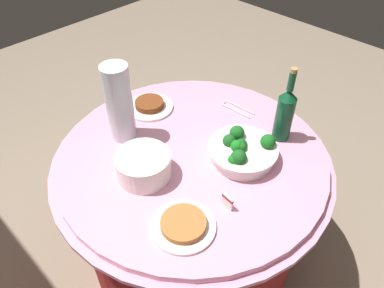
{
  "coord_description": "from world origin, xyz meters",
  "views": [
    {
      "loc": [
        -0.76,
        0.78,
        1.78
      ],
      "look_at": [
        0.0,
        0.0,
        0.79
      ],
      "focal_mm": 34.21,
      "sensor_mm": 36.0,
      "label": 1
    }
  ],
  "objects_px": {
    "decorative_fruit_vase": "(120,105)",
    "food_plate_peanuts": "(183,225)",
    "serving_tongs": "(236,108)",
    "food_plate_stir_fry": "(150,106)",
    "label_placard_front": "(228,201)",
    "broccoli_bowl": "(242,151)",
    "wine_bottle": "(285,113)",
    "plate_stack": "(144,166)"
  },
  "relations": [
    {
      "from": "broccoli_bowl",
      "to": "label_placard_front",
      "type": "distance_m",
      "value": 0.26
    },
    {
      "from": "plate_stack",
      "to": "serving_tongs",
      "type": "height_order",
      "value": "plate_stack"
    },
    {
      "from": "broccoli_bowl",
      "to": "food_plate_stir_fry",
      "type": "height_order",
      "value": "broccoli_bowl"
    },
    {
      "from": "wine_bottle",
      "to": "label_placard_front",
      "type": "height_order",
      "value": "wine_bottle"
    },
    {
      "from": "broccoli_bowl",
      "to": "label_placard_front",
      "type": "relative_size",
      "value": 5.09
    },
    {
      "from": "broccoli_bowl",
      "to": "plate_stack",
      "type": "distance_m",
      "value": 0.39
    },
    {
      "from": "broccoli_bowl",
      "to": "food_plate_peanuts",
      "type": "relative_size",
      "value": 1.27
    },
    {
      "from": "wine_bottle",
      "to": "food_plate_peanuts",
      "type": "bearing_deg",
      "value": 93.18
    },
    {
      "from": "food_plate_peanuts",
      "to": "label_placard_front",
      "type": "distance_m",
      "value": 0.18
    },
    {
      "from": "wine_bottle",
      "to": "decorative_fruit_vase",
      "type": "height_order",
      "value": "decorative_fruit_vase"
    },
    {
      "from": "food_plate_stir_fry",
      "to": "label_placard_front",
      "type": "distance_m",
      "value": 0.67
    },
    {
      "from": "wine_bottle",
      "to": "plate_stack",
      "type": "bearing_deg",
      "value": 66.07
    },
    {
      "from": "decorative_fruit_vase",
      "to": "label_placard_front",
      "type": "distance_m",
      "value": 0.58
    },
    {
      "from": "decorative_fruit_vase",
      "to": "food_plate_peanuts",
      "type": "distance_m",
      "value": 0.56
    },
    {
      "from": "broccoli_bowl",
      "to": "wine_bottle",
      "type": "relative_size",
      "value": 0.83
    },
    {
      "from": "food_plate_stir_fry",
      "to": "decorative_fruit_vase",
      "type": "bearing_deg",
      "value": 109.09
    },
    {
      "from": "broccoli_bowl",
      "to": "plate_stack",
      "type": "bearing_deg",
      "value": 57.7
    },
    {
      "from": "decorative_fruit_vase",
      "to": "food_plate_peanuts",
      "type": "relative_size",
      "value": 1.55
    },
    {
      "from": "wine_bottle",
      "to": "serving_tongs",
      "type": "relative_size",
      "value": 2.01
    },
    {
      "from": "serving_tongs",
      "to": "broccoli_bowl",
      "type": "bearing_deg",
      "value": 132.61
    },
    {
      "from": "wine_bottle",
      "to": "food_plate_stir_fry",
      "type": "height_order",
      "value": "wine_bottle"
    },
    {
      "from": "broccoli_bowl",
      "to": "serving_tongs",
      "type": "distance_m",
      "value": 0.34
    },
    {
      "from": "broccoli_bowl",
      "to": "decorative_fruit_vase",
      "type": "xyz_separation_m",
      "value": [
        0.45,
        0.24,
        0.12
      ]
    },
    {
      "from": "food_plate_stir_fry",
      "to": "label_placard_front",
      "type": "xyz_separation_m",
      "value": [
        -0.64,
        0.19,
        0.02
      ]
    },
    {
      "from": "wine_bottle",
      "to": "decorative_fruit_vase",
      "type": "relative_size",
      "value": 0.99
    },
    {
      "from": "food_plate_peanuts",
      "to": "food_plate_stir_fry",
      "type": "relative_size",
      "value": 1.0
    },
    {
      "from": "broccoli_bowl",
      "to": "plate_stack",
      "type": "xyz_separation_m",
      "value": [
        0.21,
        0.33,
        0.01
      ]
    },
    {
      "from": "plate_stack",
      "to": "serving_tongs",
      "type": "xyz_separation_m",
      "value": [
        0.02,
        -0.58,
        -0.05
      ]
    },
    {
      "from": "food_plate_peanuts",
      "to": "food_plate_stir_fry",
      "type": "height_order",
      "value": "food_plate_stir_fry"
    },
    {
      "from": "wine_bottle",
      "to": "food_plate_stir_fry",
      "type": "xyz_separation_m",
      "value": [
        0.56,
        0.26,
        -0.11
      ]
    },
    {
      "from": "plate_stack",
      "to": "food_plate_peanuts",
      "type": "relative_size",
      "value": 0.95
    },
    {
      "from": "decorative_fruit_vase",
      "to": "food_plate_stir_fry",
      "type": "height_order",
      "value": "decorative_fruit_vase"
    },
    {
      "from": "broccoli_bowl",
      "to": "serving_tongs",
      "type": "relative_size",
      "value": 1.67
    },
    {
      "from": "serving_tongs",
      "to": "food_plate_peanuts",
      "type": "bearing_deg",
      "value": 114.66
    },
    {
      "from": "broccoli_bowl",
      "to": "wine_bottle",
      "type": "distance_m",
      "value": 0.24
    },
    {
      "from": "food_plate_peanuts",
      "to": "broccoli_bowl",
      "type": "bearing_deg",
      "value": -80.07
    },
    {
      "from": "serving_tongs",
      "to": "plate_stack",
      "type": "bearing_deg",
      "value": 91.53
    },
    {
      "from": "food_plate_peanuts",
      "to": "label_placard_front",
      "type": "height_order",
      "value": "label_placard_front"
    },
    {
      "from": "wine_bottle",
      "to": "broccoli_bowl",
      "type": "bearing_deg",
      "value": 80.92
    },
    {
      "from": "serving_tongs",
      "to": "food_plate_stir_fry",
      "type": "bearing_deg",
      "value": 43.36
    },
    {
      "from": "broccoli_bowl",
      "to": "decorative_fruit_vase",
      "type": "height_order",
      "value": "decorative_fruit_vase"
    },
    {
      "from": "label_placard_front",
      "to": "broccoli_bowl",
      "type": "bearing_deg",
      "value": -62.78
    }
  ]
}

